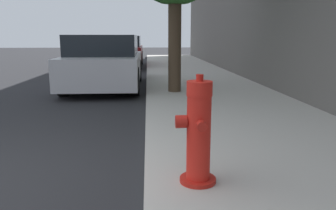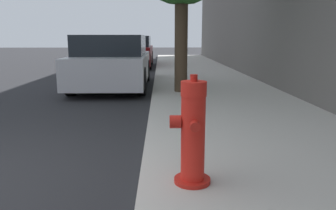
{
  "view_description": "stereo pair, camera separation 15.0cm",
  "coord_description": "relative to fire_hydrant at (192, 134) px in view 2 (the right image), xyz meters",
  "views": [
    {
      "loc": [
        1.75,
        -2.42,
        1.33
      ],
      "look_at": [
        1.99,
        1.35,
        0.54
      ],
      "focal_mm": 35.0,
      "sensor_mm": 36.0,
      "label": 1
    },
    {
      "loc": [
        1.9,
        -2.43,
        1.33
      ],
      "look_at": [
        1.99,
        1.35,
        0.54
      ],
      "focal_mm": 35.0,
      "sensor_mm": 36.0,
      "label": 2
    }
  ],
  "objects": [
    {
      "name": "parked_car_near",
      "position": [
        -1.52,
        6.1,
        0.13
      ],
      "size": [
        1.82,
        3.96,
        1.37
      ],
      "color": "#B7B7BC",
      "rests_on": "ground_plane"
    },
    {
      "name": "sidewalk_slab",
      "position": [
        1.02,
        -0.15,
        -0.48
      ],
      "size": [
        2.95,
        40.0,
        0.12
      ],
      "color": "#B7B2A8",
      "rests_on": "ground_plane"
    },
    {
      "name": "parked_car_mid",
      "position": [
        -1.54,
        12.14,
        0.13
      ],
      "size": [
        1.79,
        4.11,
        1.37
      ],
      "color": "maroon",
      "rests_on": "ground_plane"
    },
    {
      "name": "fire_hydrant",
      "position": [
        0.0,
        0.0,
        0.0
      ],
      "size": [
        0.35,
        0.35,
        0.91
      ],
      "color": "red",
      "rests_on": "sidewalk_slab"
    }
  ]
}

